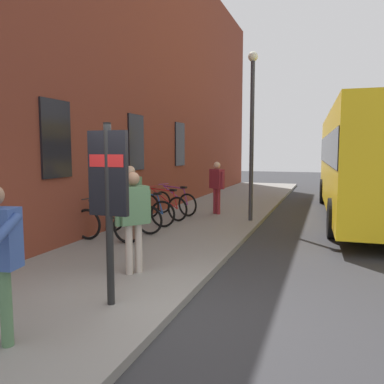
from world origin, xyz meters
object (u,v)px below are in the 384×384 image
(bicycle_mid_rack, at_px, (131,217))
(bicycle_leaning_wall, at_px, (145,212))
(pedestrian_by_facade, at_px, (133,212))
(bicycle_far_end, at_px, (107,225))
(transit_info_sign, at_px, (108,185))
(pedestrian_crossing_street, at_px, (217,182))
(bicycle_under_window, at_px, (175,203))
(bicycle_by_door, at_px, (164,206))
(pedestrian_near_bus, at_px, (130,195))
(street_lamp, at_px, (252,121))
(city_bus, at_px, (368,158))

(bicycle_mid_rack, relative_size, bicycle_leaning_wall, 1.00)
(bicycle_leaning_wall, distance_m, pedestrian_by_facade, 4.14)
(bicycle_far_end, xyz_separation_m, transit_info_sign, (-3.09, -1.96, 1.21))
(pedestrian_crossing_street, bearing_deg, bicycle_under_window, 116.08)
(bicycle_leaning_wall, bearing_deg, transit_info_sign, -158.60)
(bicycle_under_window, bearing_deg, bicycle_by_door, -179.72)
(bicycle_leaning_wall, xyz_separation_m, pedestrian_crossing_street, (2.61, -1.27, 0.64))
(pedestrian_near_bus, xyz_separation_m, street_lamp, (3.51, -2.05, 1.84))
(bicycle_far_end, bearing_deg, pedestrian_crossing_street, -15.62)
(bicycle_under_window, distance_m, transit_info_sign, 7.38)
(pedestrian_by_facade, relative_size, street_lamp, 0.35)
(bicycle_by_door, bearing_deg, street_lamp, -74.09)
(bicycle_mid_rack, bearing_deg, bicycle_by_door, -0.10)
(bicycle_leaning_wall, height_order, pedestrian_by_facade, pedestrian_by_facade)
(bicycle_leaning_wall, height_order, street_lamp, street_lamp)
(bicycle_by_door, relative_size, pedestrian_crossing_street, 1.02)
(bicycle_leaning_wall, bearing_deg, pedestrian_near_bus, -164.35)
(bicycle_by_door, relative_size, bicycle_under_window, 1.01)
(pedestrian_near_bus, bearing_deg, bicycle_far_end, 115.78)
(pedestrian_near_bus, bearing_deg, bicycle_by_door, 8.59)
(bicycle_by_door, bearing_deg, city_bus, -62.50)
(bicycle_mid_rack, xyz_separation_m, bicycle_under_window, (2.93, 0.00, 0.00))
(pedestrian_crossing_street, bearing_deg, street_lamp, -122.13)
(bicycle_by_door, bearing_deg, pedestrian_by_facade, -161.91)
(bicycle_mid_rack, relative_size, pedestrian_near_bus, 1.04)
(street_lamp, bearing_deg, pedestrian_by_facade, 170.92)
(bicycle_far_end, distance_m, pedestrian_crossing_street, 4.75)
(pedestrian_near_bus, bearing_deg, pedestrian_by_facade, -150.44)
(bicycle_far_end, bearing_deg, bicycle_by_door, -0.98)
(bicycle_leaning_wall, height_order, pedestrian_crossing_street, pedestrian_crossing_street)
(street_lamp, bearing_deg, transit_info_sign, 175.30)
(bicycle_under_window, xyz_separation_m, city_bus, (2.11, -5.78, 1.41))
(bicycle_by_door, height_order, pedestrian_by_facade, pedestrian_by_facade)
(bicycle_mid_rack, distance_m, street_lamp, 4.46)
(bicycle_far_end, height_order, bicycle_leaning_wall, same)
(transit_info_sign, height_order, city_bus, city_bus)
(bicycle_mid_rack, distance_m, bicycle_by_door, 2.03)
(bicycle_leaning_wall, xyz_separation_m, bicycle_under_window, (2.01, -0.05, 0.00))
(bicycle_under_window, height_order, pedestrian_crossing_street, pedestrian_crossing_street)
(bicycle_under_window, bearing_deg, city_bus, -69.96)
(transit_info_sign, bearing_deg, bicycle_by_door, 17.35)
(bicycle_leaning_wall, bearing_deg, bicycle_far_end, 179.97)
(pedestrian_near_bus, bearing_deg, bicycle_mid_rack, 28.91)
(bicycle_mid_rack, distance_m, pedestrian_near_bus, 1.10)
(bicycle_mid_rack, height_order, street_lamp, street_lamp)
(bicycle_far_end, bearing_deg, pedestrian_by_facade, -138.00)
(bicycle_mid_rack, bearing_deg, pedestrian_by_facade, -150.62)
(bicycle_mid_rack, height_order, pedestrian_near_bus, pedestrian_near_bus)
(bicycle_far_end, xyz_separation_m, pedestrian_near_bus, (0.23, -0.48, 0.65))
(bicycle_by_door, distance_m, street_lamp, 3.58)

